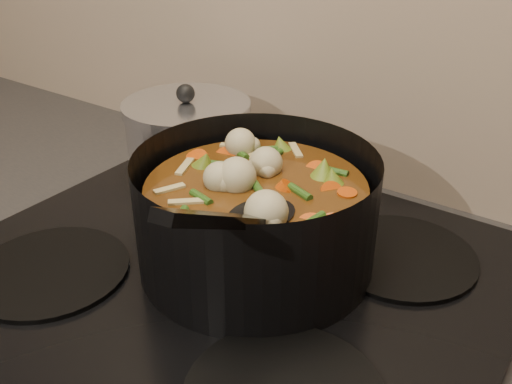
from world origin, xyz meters
The scene contains 3 objects.
stovetop centered at (0.00, 1.93, 0.92)m, with size 0.62×0.54×0.03m.
stockpot centered at (0.02, 1.95, 0.99)m, with size 0.28×0.37×0.20m.
saucepan centered at (-0.18, 2.07, 0.99)m, with size 0.18×0.18×0.15m.
Camera 1 is at (0.34, 1.50, 1.33)m, focal length 40.00 mm.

